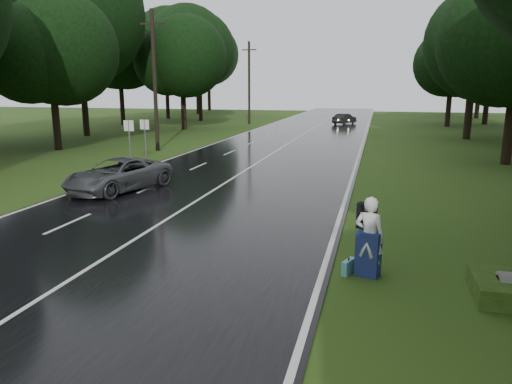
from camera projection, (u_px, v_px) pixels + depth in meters
ground at (117, 252)px, 13.27m from camera, size 160.00×160.00×0.00m
road at (272, 154)px, 32.16m from camera, size 12.00×140.00×0.04m
lane_center at (272, 154)px, 32.16m from camera, size 0.12×140.00×0.01m
grey_car at (118, 175)px, 20.79m from camera, size 3.65×5.51×1.41m
far_car at (344, 119)px, 57.57m from camera, size 2.79×4.04×1.26m
hitchhiker at (369, 239)px, 11.44m from camera, size 0.84×0.80×2.00m
suitcase at (348, 267)px, 11.70m from camera, size 0.32×0.53×0.36m
utility_pole_mid at (158, 150)px, 34.28m from camera, size 1.80×0.28×9.75m
utility_pole_far at (249, 124)px, 58.21m from camera, size 1.80×0.28×9.79m
road_sign_a at (131, 165)px, 28.05m from camera, size 0.63×0.10×2.62m
road_sign_b at (146, 160)px, 29.88m from camera, size 0.61×0.10×2.53m
tree_left_d at (59, 150)px, 34.57m from camera, size 7.93×7.93×12.39m
tree_left_e at (184, 129)px, 50.92m from camera, size 8.46×8.46×13.22m
tree_left_f at (201, 121)px, 63.83m from camera, size 10.19×10.19×15.92m
tree_right_d at (505, 164)px, 28.17m from camera, size 8.17×8.17×12.76m
tree_right_e at (466, 139)px, 41.54m from camera, size 8.75×8.75×13.66m
tree_right_f at (447, 127)px, 54.48m from camera, size 8.16×8.16×12.75m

